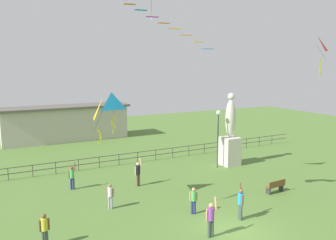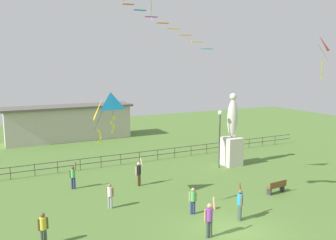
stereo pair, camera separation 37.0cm
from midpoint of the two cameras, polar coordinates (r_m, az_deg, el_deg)
name	(u,v)px [view 2 (the right image)]	position (r m, az deg, el deg)	size (l,w,h in m)	color
ground_plane	(233,232)	(19.12, 10.86, -17.17)	(80.00, 80.00, 0.00)	#517533
statue_monument	(232,140)	(30.02, 10.52, -3.16)	(1.40, 1.40, 6.03)	beige
lamppost	(220,127)	(28.88, 8.65, -1.07)	(0.36, 0.36, 4.70)	#38383D
park_bench	(277,187)	(24.72, 17.38, -10.11)	(1.52, 0.51, 0.85)	brown
person_0	(110,194)	(21.44, -8.76, -11.64)	(0.40, 0.28, 1.50)	#99999E
person_1	(73,175)	(25.07, -14.53, -8.58)	(0.47, 0.38, 1.87)	navy
person_2	(43,227)	(18.05, -18.76, -15.87)	(0.49, 0.30, 1.62)	#3F4C47
person_3	(193,199)	(20.50, 4.54, -12.48)	(0.43, 0.29, 1.54)	navy
person_4	(209,218)	(17.99, 7.22, -15.22)	(0.53, 0.38, 2.04)	#3F4C47
person_5	(240,202)	(20.07, 11.97, -12.73)	(0.37, 0.51, 2.03)	#3F4C47
person_6	(139,172)	(24.94, -4.27, -8.28)	(0.54, 0.31, 1.97)	brown
kite_0	(103,110)	(20.59, -9.87, 1.54)	(0.92, 1.05, 2.62)	yellow
kite_2	(319,46)	(25.32, 23.33, 10.78)	(1.20, 1.20, 2.72)	red
kite_3	(111,103)	(18.21, -8.55, 2.78)	(1.02, 0.47, 2.07)	#198CD1
waterfront_railing	(129,157)	(30.39, -5.90, -5.84)	(36.02, 0.06, 0.95)	#4C4742
pavilion_building	(69,123)	(40.78, -15.26, -0.41)	(13.77, 3.64, 3.84)	#B7B2A3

